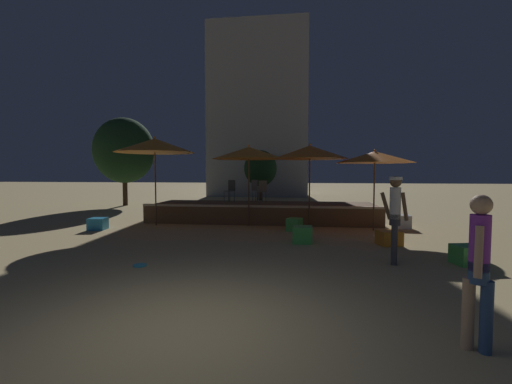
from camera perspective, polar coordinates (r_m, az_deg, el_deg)
ground_plane at (r=4.65m, az=-12.82°, el=-22.00°), size 120.00×120.00×0.00m
wooden_deck at (r=14.16m, az=1.19°, el=-3.35°), size 9.04×2.98×0.76m
patio_umbrella_0 at (r=12.26m, az=19.19°, el=5.50°), size 2.58×2.58×2.77m
patio_umbrella_1 at (r=12.58m, az=-1.20°, el=6.52°), size 2.68×2.68×2.99m
patio_umbrella_2 at (r=13.30m, az=-16.51°, el=7.43°), size 2.91×2.91×3.31m
patio_umbrella_3 at (r=12.51m, az=8.95°, el=6.56°), size 2.73×2.73×3.02m
cube_seat_0 at (r=13.23m, az=23.13°, el=-4.55°), size 0.59×0.59×0.47m
cube_seat_1 at (r=8.73m, az=31.67°, el=-8.92°), size 0.60×0.60×0.41m
cube_seat_2 at (r=13.08m, az=-24.86°, el=-4.83°), size 0.62×0.62×0.40m
cube_seat_3 at (r=10.07m, az=21.28°, el=-7.12°), size 0.67×0.67×0.39m
cube_seat_4 at (r=9.77m, az=7.74°, el=-7.04°), size 0.54×0.54×0.46m
cube_seat_5 at (r=11.65m, az=6.41°, el=-5.42°), size 0.58×0.58×0.44m
person_0 at (r=7.94m, az=22.16°, el=-3.27°), size 0.58×0.31×1.90m
person_1 at (r=4.54m, az=33.14°, el=-10.37°), size 0.30×0.45×1.74m
bistro_chair_0 at (r=13.46m, az=0.97°, el=0.42°), size 0.48×0.48×0.90m
bistro_chair_1 at (r=14.52m, az=-0.01°, el=0.63°), size 0.48×0.48×0.90m
bistro_chair_2 at (r=14.30m, az=-4.26°, el=0.58°), size 0.46×0.46×0.90m
frisbee_disc at (r=7.78m, az=-18.79°, el=-11.49°), size 0.28×0.28×0.03m
background_tree_0 at (r=24.11m, az=0.74°, el=3.95°), size 2.30×2.30×3.54m
background_tree_1 at (r=21.93m, az=-21.10°, el=6.45°), size 3.51×3.51×5.21m
distant_building at (r=29.51m, az=0.49°, el=13.19°), size 8.18×3.80×14.11m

